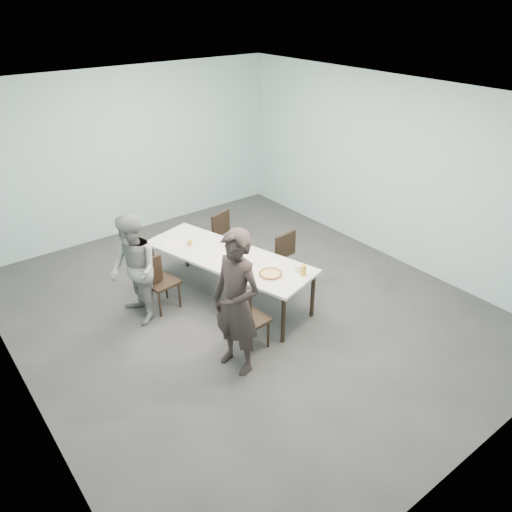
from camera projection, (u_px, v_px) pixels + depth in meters
ground at (244, 308)px, 7.33m from camera, size 7.00×7.00×0.00m
room_shell at (242, 177)px, 6.37m from camera, size 6.02×7.02×3.01m
table at (228, 259)px, 7.21m from camera, size 1.57×2.75×0.75m
chair_near_left at (245, 317)px, 6.27m from camera, size 0.63×0.45×0.87m
chair_far_left at (156, 280)px, 7.07m from camera, size 0.63×0.46×0.87m
chair_near_right at (280, 257)px, 7.66m from camera, size 0.63×0.46×0.87m
chair_far_right at (217, 235)px, 8.34m from camera, size 0.65×0.51×0.87m
diner_near at (236, 303)px, 5.79m from camera, size 0.57×0.75×1.85m
diner_far at (134, 270)px, 6.73m from camera, size 0.63×0.79×1.58m
pizza at (271, 274)px, 6.69m from camera, size 0.34×0.34×0.04m
side_plate at (272, 264)px, 6.96m from camera, size 0.18×0.18×0.01m
beer_glass at (303, 270)px, 6.66m from camera, size 0.08×0.08×0.15m
water_tumbler at (297, 268)px, 6.76m from camera, size 0.08×0.08×0.09m
tealight at (234, 259)px, 7.04m from camera, size 0.06×0.06×0.05m
amber_tumbler at (190, 243)px, 7.46m from camera, size 0.07×0.07×0.08m
menu at (172, 244)px, 7.49m from camera, size 0.35×0.29×0.01m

